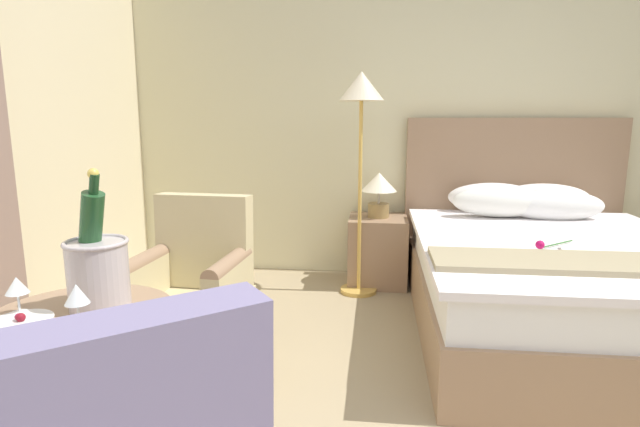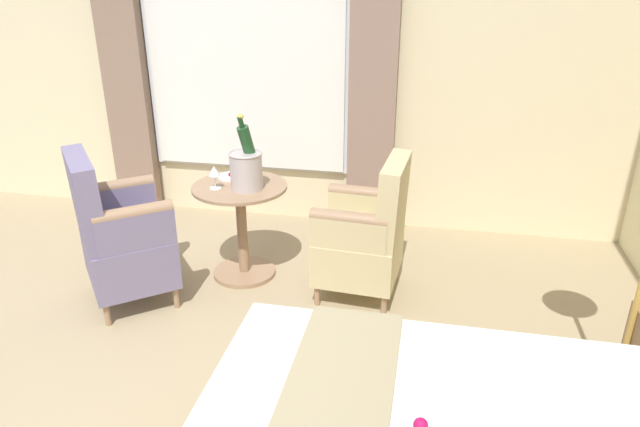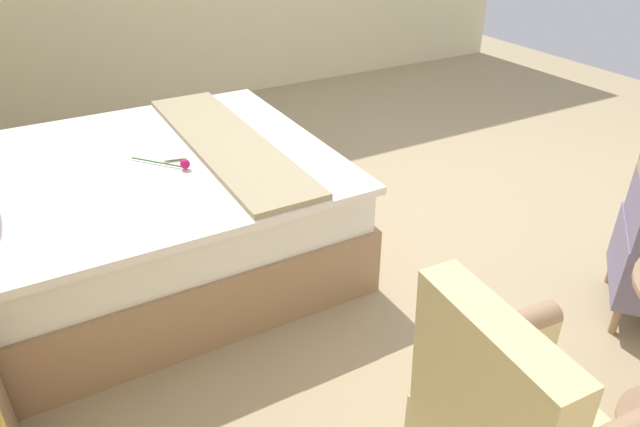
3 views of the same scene
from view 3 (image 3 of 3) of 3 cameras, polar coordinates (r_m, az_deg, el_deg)
ground_plane at (r=3.72m, az=11.26°, el=0.09°), size 7.46×7.46×0.00m
bed at (r=3.10m, az=-20.64°, el=-0.26°), size 1.70×2.18×1.33m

